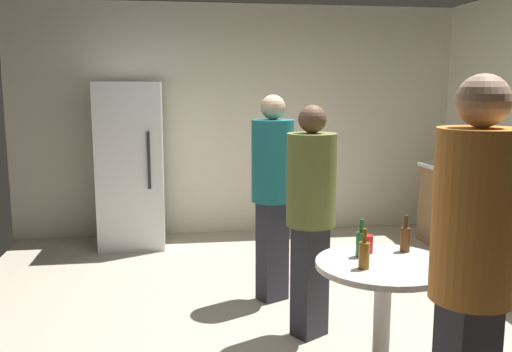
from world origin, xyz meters
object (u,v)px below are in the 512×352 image
at_px(foreground_table, 383,279).
at_px(plastic_cup_red, 366,244).
at_px(beer_bottle_on_counter, 506,169).
at_px(beer_bottle_amber, 364,254).
at_px(beer_bottle_brown, 405,238).
at_px(person_in_teal_shirt, 273,182).
at_px(refrigerator, 131,165).
at_px(wine_bottle_on_counter, 454,154).
at_px(person_in_olive_shirt, 311,204).
at_px(person_in_orange_shirt, 473,259).
at_px(beer_bottle_green, 361,243).

distance_m(foreground_table, plastic_cup_red, 0.26).
relative_size(beer_bottle_on_counter, beer_bottle_amber, 1.00).
xyz_separation_m(beer_bottle_brown, person_in_teal_shirt, (-0.63, 1.18, 0.17)).
height_order(refrigerator, wine_bottle_on_counter, refrigerator).
relative_size(wine_bottle_on_counter, person_in_teal_shirt, 0.18).
xyz_separation_m(refrigerator, wine_bottle_on_counter, (3.51, -0.51, 0.12)).
height_order(plastic_cup_red, person_in_olive_shirt, person_in_olive_shirt).
relative_size(refrigerator, person_in_orange_shirt, 1.00).
bearing_deg(beer_bottle_brown, wine_bottle_on_counter, 56.77).
relative_size(wine_bottle_on_counter, person_in_orange_shirt, 0.17).
height_order(beer_bottle_on_counter, person_in_olive_shirt, person_in_olive_shirt).
distance_m(plastic_cup_red, person_in_orange_shirt, 1.18).
distance_m(wine_bottle_on_counter, beer_bottle_brown, 2.98).
bearing_deg(beer_bottle_amber, refrigerator, 114.89).
xyz_separation_m(beer_bottle_green, person_in_olive_shirt, (-0.18, 0.53, 0.13)).
bearing_deg(beer_bottle_amber, beer_bottle_green, 75.16).
distance_m(wine_bottle_on_counter, beer_bottle_green, 3.20).
bearing_deg(foreground_table, beer_bottle_amber, -149.95).
distance_m(person_in_olive_shirt, person_in_teal_shirt, 0.72).
distance_m(beer_bottle_brown, person_in_orange_shirt, 1.18).
distance_m(beer_bottle_on_counter, person_in_olive_shirt, 2.42).
relative_size(wine_bottle_on_counter, beer_bottle_on_counter, 1.35).
relative_size(beer_bottle_green, person_in_teal_shirt, 0.14).
xyz_separation_m(beer_bottle_on_counter, beer_bottle_brown, (-1.67, -1.57, -0.17)).
bearing_deg(refrigerator, beer_bottle_brown, -57.88).
bearing_deg(person_in_teal_shirt, refrigerator, -170.39).
height_order(foreground_table, person_in_teal_shirt, person_in_teal_shirt).
bearing_deg(plastic_cup_red, person_in_teal_shirt, 108.20).
bearing_deg(beer_bottle_brown, plastic_cup_red, 176.71).
relative_size(beer_bottle_brown, plastic_cup_red, 2.09).
height_order(wine_bottle_on_counter, foreground_table, wine_bottle_on_counter).
xyz_separation_m(wine_bottle_on_counter, plastic_cup_red, (-1.87, -2.47, -0.23)).
distance_m(foreground_table, person_in_orange_shirt, 1.04).
height_order(beer_bottle_green, person_in_olive_shirt, person_in_olive_shirt).
bearing_deg(beer_bottle_brown, refrigerator, 122.12).
bearing_deg(wine_bottle_on_counter, beer_bottle_amber, -125.78).
height_order(beer_bottle_on_counter, beer_bottle_amber, beer_bottle_on_counter).
xyz_separation_m(foreground_table, beer_bottle_amber, (-0.16, -0.09, 0.19)).
distance_m(refrigerator, foreground_table, 3.60).
relative_size(person_in_olive_shirt, person_in_orange_shirt, 0.91).
bearing_deg(wine_bottle_on_counter, foreground_table, -124.48).
bearing_deg(plastic_cup_red, beer_bottle_amber, -112.19).
xyz_separation_m(beer_bottle_amber, person_in_olive_shirt, (-0.12, 0.75, 0.13)).
bearing_deg(person_in_teal_shirt, beer_bottle_brown, 3.06).
distance_m(beer_bottle_on_counter, beer_bottle_amber, 2.75).
xyz_separation_m(beer_bottle_brown, person_in_olive_shirt, (-0.48, 0.47, 0.13)).
distance_m(plastic_cup_red, person_in_teal_shirt, 1.24).
bearing_deg(person_in_teal_shirt, foreground_table, -7.87).
bearing_deg(beer_bottle_brown, beer_bottle_green, -168.79).
relative_size(refrigerator, beer_bottle_green, 7.83).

